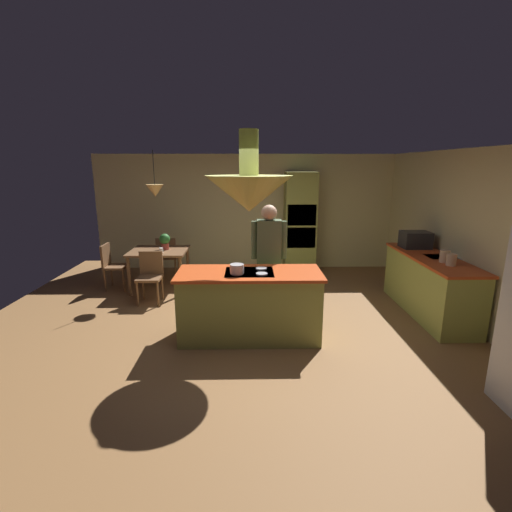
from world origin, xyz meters
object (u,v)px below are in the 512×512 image
at_px(chair_by_back_wall, 167,255).
at_px(potted_plant_on_table, 165,241).
at_px(chair_at_corner, 112,263).
at_px(kitchen_island, 249,305).
at_px(cup_on_table, 161,250).
at_px(microwave_on_counter, 415,240).
at_px(canister_flour, 451,260).
at_px(dining_table, 159,255).
at_px(cooking_pot_on_cooktop, 237,269).
at_px(canister_sugar, 445,256).
at_px(person_at_island, 269,254).
at_px(chair_facing_island, 150,273).
at_px(oven_tower, 300,223).

xyz_separation_m(chair_by_back_wall, potted_plant_on_table, (0.11, -0.64, 0.42)).
bearing_deg(chair_at_corner, kitchen_island, -128.91).
bearing_deg(potted_plant_on_table, chair_at_corner, -177.60).
relative_size(cup_on_table, microwave_on_counter, 0.20).
xyz_separation_m(kitchen_island, chair_at_corner, (-2.60, 2.10, 0.03)).
xyz_separation_m(potted_plant_on_table, canister_flour, (4.43, -1.87, 0.09)).
xyz_separation_m(dining_table, chair_at_corner, (-0.90, -0.00, -0.16)).
height_order(kitchen_island, chair_by_back_wall, kitchen_island).
height_order(potted_plant_on_table, cooking_pot_on_cooktop, cooking_pot_on_cooktop).
xyz_separation_m(cup_on_table, canister_flour, (4.44, -1.60, 0.21)).
distance_m(kitchen_island, chair_at_corner, 3.34).
xyz_separation_m(kitchen_island, chair_by_back_wall, (-1.70, 2.78, 0.03)).
relative_size(kitchen_island, chair_at_corner, 2.21).
distance_m(kitchen_island, canister_sugar, 2.93).
xyz_separation_m(chair_by_back_wall, chair_at_corner, (-0.90, -0.68, 0.00)).
distance_m(person_at_island, chair_by_back_wall, 2.95).
xyz_separation_m(person_at_island, cooking_pot_on_cooktop, (-0.45, -0.80, 0.00)).
height_order(dining_table, cup_on_table, cup_on_table).
bearing_deg(canister_sugar, microwave_on_counter, 90.00).
xyz_separation_m(person_at_island, chair_facing_island, (-1.99, 0.75, -0.51)).
distance_m(oven_tower, chair_facing_island, 3.39).
distance_m(kitchen_island, chair_by_back_wall, 3.26).
height_order(oven_tower, chair_at_corner, oven_tower).
bearing_deg(canister_sugar, oven_tower, 121.93).
xyz_separation_m(cup_on_table, microwave_on_counter, (4.44, -0.43, 0.26)).
relative_size(chair_facing_island, microwave_on_counter, 1.89).
relative_size(person_at_island, chair_at_corner, 2.01).
height_order(canister_flour, cooking_pot_on_cooktop, canister_flour).
distance_m(cup_on_table, cooking_pot_on_cooktop, 2.47).
bearing_deg(cup_on_table, canister_flour, -19.79).
bearing_deg(oven_tower, microwave_on_counter, -46.11).
bearing_deg(cup_on_table, potted_plant_on_table, 87.52).
xyz_separation_m(kitchen_island, cooking_pot_on_cooktop, (-0.16, -0.13, 0.54)).
bearing_deg(person_at_island, cup_on_table, 147.60).
relative_size(kitchen_island, microwave_on_counter, 4.18).
bearing_deg(cooking_pot_on_cooktop, canister_flour, 7.62).
distance_m(dining_table, canister_sugar, 4.84).
height_order(person_at_island, chair_at_corner, person_at_island).
xyz_separation_m(canister_flour, cooking_pot_on_cooktop, (-3.00, -0.40, -0.00)).
relative_size(chair_by_back_wall, microwave_on_counter, 1.89).
bearing_deg(chair_facing_island, cooking_pot_on_cooktop, -45.12).
height_order(chair_at_corner, cooking_pot_on_cooktop, cooking_pot_on_cooktop).
height_order(kitchen_island, potted_plant_on_table, potted_plant_on_table).
distance_m(oven_tower, microwave_on_counter, 2.51).
xyz_separation_m(canister_flour, canister_sugar, (0.00, 0.18, 0.00)).
bearing_deg(chair_by_back_wall, cup_on_table, 96.25).
bearing_deg(person_at_island, oven_tower, 72.60).
relative_size(potted_plant_on_table, canister_flour, 1.77).
bearing_deg(microwave_on_counter, canister_sugar, -90.00).
distance_m(chair_by_back_wall, cup_on_table, 0.97).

